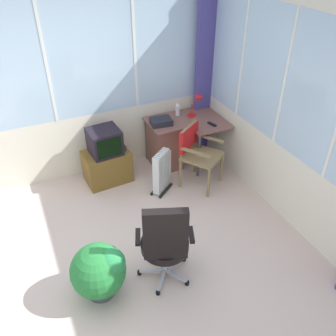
{
  "coord_description": "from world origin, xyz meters",
  "views": [
    {
      "loc": [
        -0.47,
        -2.57,
        3.21
      ],
      "look_at": [
        0.99,
        0.6,
        0.79
      ],
      "focal_mm": 38.59,
      "sensor_mm": 36.0,
      "label": 1
    }
  ],
  "objects_px": {
    "tv_on_stand": "(107,158)",
    "paper_tray": "(161,121)",
    "spray_bottle": "(178,109)",
    "desk_lamp": "(198,101)",
    "desk": "(167,142)",
    "tv_remote": "(212,124)",
    "potted_plant": "(100,270)",
    "wooden_armchair": "(195,148)",
    "space_heater": "(162,171)",
    "office_chair": "(165,241)"
  },
  "relations": [
    {
      "from": "tv_on_stand",
      "to": "paper_tray",
      "type": "bearing_deg",
      "value": 0.77
    },
    {
      "from": "spray_bottle",
      "to": "desk_lamp",
      "type": "bearing_deg",
      "value": -31.71
    },
    {
      "from": "desk",
      "to": "paper_tray",
      "type": "distance_m",
      "value": 0.4
    },
    {
      "from": "spray_bottle",
      "to": "tv_remote",
      "type": "bearing_deg",
      "value": -57.12
    },
    {
      "from": "paper_tray",
      "to": "potted_plant",
      "type": "bearing_deg",
      "value": -128.45
    },
    {
      "from": "desk",
      "to": "spray_bottle",
      "type": "xyz_separation_m",
      "value": [
        0.24,
        0.14,
        0.44
      ]
    },
    {
      "from": "paper_tray",
      "to": "wooden_armchair",
      "type": "xyz_separation_m",
      "value": [
        0.26,
        -0.57,
        -0.19
      ]
    },
    {
      "from": "paper_tray",
      "to": "desk_lamp",
      "type": "bearing_deg",
      "value": 0.48
    },
    {
      "from": "paper_tray",
      "to": "space_heater",
      "type": "relative_size",
      "value": 0.48
    },
    {
      "from": "desk_lamp",
      "to": "desk",
      "type": "bearing_deg",
      "value": 178.16
    },
    {
      "from": "paper_tray",
      "to": "wooden_armchair",
      "type": "relative_size",
      "value": 0.34
    },
    {
      "from": "paper_tray",
      "to": "tv_remote",
      "type": "bearing_deg",
      "value": -26.13
    },
    {
      "from": "office_chair",
      "to": "space_heater",
      "type": "bearing_deg",
      "value": 67.2
    },
    {
      "from": "desk_lamp",
      "to": "tv_on_stand",
      "type": "height_order",
      "value": "desk_lamp"
    },
    {
      "from": "wooden_armchair",
      "to": "potted_plant",
      "type": "distance_m",
      "value": 2.21
    },
    {
      "from": "desk",
      "to": "tv_remote",
      "type": "bearing_deg",
      "value": -31.79
    },
    {
      "from": "desk",
      "to": "tv_remote",
      "type": "xyz_separation_m",
      "value": [
        0.56,
        -0.35,
        0.35
      ]
    },
    {
      "from": "office_chair",
      "to": "tv_on_stand",
      "type": "relative_size",
      "value": 1.27
    },
    {
      "from": "desk_lamp",
      "to": "potted_plant",
      "type": "distance_m",
      "value": 2.9
    },
    {
      "from": "desk",
      "to": "spray_bottle",
      "type": "distance_m",
      "value": 0.53
    },
    {
      "from": "tv_remote",
      "to": "paper_tray",
      "type": "height_order",
      "value": "paper_tray"
    },
    {
      "from": "desk_lamp",
      "to": "potted_plant",
      "type": "height_order",
      "value": "desk_lamp"
    },
    {
      "from": "desk",
      "to": "space_heater",
      "type": "xyz_separation_m",
      "value": [
        -0.34,
        -0.58,
        -0.07
      ]
    },
    {
      "from": "desk",
      "to": "potted_plant",
      "type": "bearing_deg",
      "value": -130.03
    },
    {
      "from": "wooden_armchair",
      "to": "potted_plant",
      "type": "xyz_separation_m",
      "value": [
        -1.76,
        -1.32,
        -0.24
      ]
    },
    {
      "from": "desk_lamp",
      "to": "spray_bottle",
      "type": "relative_size",
      "value": 1.73
    },
    {
      "from": "tv_remote",
      "to": "paper_tray",
      "type": "xyz_separation_m",
      "value": [
        -0.67,
        0.33,
        0.03
      ]
    },
    {
      "from": "desk",
      "to": "space_heater",
      "type": "relative_size",
      "value": 1.76
    },
    {
      "from": "tv_remote",
      "to": "spray_bottle",
      "type": "height_order",
      "value": "spray_bottle"
    },
    {
      "from": "tv_remote",
      "to": "desk",
      "type": "bearing_deg",
      "value": 133.42
    },
    {
      "from": "tv_remote",
      "to": "paper_tray",
      "type": "bearing_deg",
      "value": 139.08
    },
    {
      "from": "desk",
      "to": "tv_on_stand",
      "type": "relative_size",
      "value": 1.31
    },
    {
      "from": "spray_bottle",
      "to": "desk",
      "type": "bearing_deg",
      "value": -149.33
    },
    {
      "from": "paper_tray",
      "to": "tv_on_stand",
      "type": "distance_m",
      "value": 0.95
    },
    {
      "from": "paper_tray",
      "to": "potted_plant",
      "type": "distance_m",
      "value": 2.45
    },
    {
      "from": "wooden_armchair",
      "to": "tv_on_stand",
      "type": "height_order",
      "value": "wooden_armchair"
    },
    {
      "from": "desk_lamp",
      "to": "office_chair",
      "type": "distance_m",
      "value": 2.52
    },
    {
      "from": "wooden_armchair",
      "to": "space_heater",
      "type": "height_order",
      "value": "wooden_armchair"
    },
    {
      "from": "tv_remote",
      "to": "spray_bottle",
      "type": "distance_m",
      "value": 0.59
    },
    {
      "from": "tv_on_stand",
      "to": "desk_lamp",
      "type": "bearing_deg",
      "value": 0.65
    },
    {
      "from": "paper_tray",
      "to": "potted_plant",
      "type": "height_order",
      "value": "paper_tray"
    },
    {
      "from": "space_heater",
      "to": "desk_lamp",
      "type": "bearing_deg",
      "value": 33.67
    },
    {
      "from": "spray_bottle",
      "to": "space_heater",
      "type": "height_order",
      "value": "spray_bottle"
    },
    {
      "from": "office_chair",
      "to": "spray_bottle",
      "type": "bearing_deg",
      "value": 61.29
    },
    {
      "from": "desk",
      "to": "space_heater",
      "type": "bearing_deg",
      "value": -120.3
    },
    {
      "from": "space_heater",
      "to": "potted_plant",
      "type": "height_order",
      "value": "space_heater"
    },
    {
      "from": "desk_lamp",
      "to": "wooden_armchair",
      "type": "bearing_deg",
      "value": -121.04
    },
    {
      "from": "potted_plant",
      "to": "tv_remote",
      "type": "bearing_deg",
      "value": 35.78
    },
    {
      "from": "desk",
      "to": "tv_remote",
      "type": "relative_size",
      "value": 7.34
    },
    {
      "from": "desk_lamp",
      "to": "wooden_armchair",
      "type": "relative_size",
      "value": 0.42
    }
  ]
}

